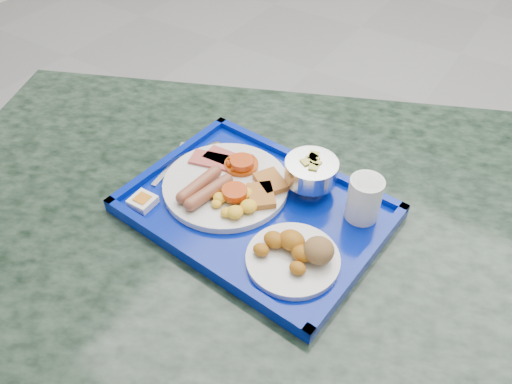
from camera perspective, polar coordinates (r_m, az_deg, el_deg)
floor at (r=2.30m, az=13.18°, el=1.90°), size 6.00×6.00×0.00m
table at (r=1.11m, az=-0.81°, el=-9.72°), size 1.53×1.31×0.81m
tray at (r=0.94m, az=0.00°, el=-2.03°), size 0.49×0.37×0.03m
main_plate at (r=0.96m, az=-3.21°, el=0.85°), size 0.24×0.24×0.04m
bread_plate at (r=0.84m, az=4.68°, el=-7.07°), size 0.16×0.16×0.05m
fruit_bowl at (r=0.95m, az=6.32°, el=2.38°), size 0.10×0.10×0.07m
juice_cup at (r=0.91m, az=12.28°, el=-0.63°), size 0.06×0.06×0.09m
spoon at (r=1.06m, az=-6.03°, el=4.56°), size 0.10×0.18×0.01m
knife at (r=1.04m, az=-9.19°, el=3.47°), size 0.03×0.16×0.00m
jam_packet at (r=0.96m, az=-12.82°, el=-1.04°), size 0.04×0.04×0.02m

